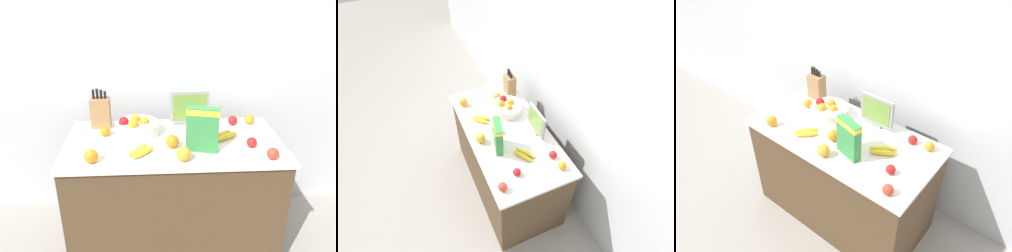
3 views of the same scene
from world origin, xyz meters
TOP-DOWN VIEW (x-y plane):
  - ground_plane at (0.00, 0.00)m, footprint 14.00×14.00m
  - wall_back at (0.00, 0.57)m, footprint 9.00×0.06m
  - counter at (0.00, 0.00)m, footprint 1.43×0.72m
  - knife_block at (-0.51, 0.26)m, footprint 0.14×0.09m
  - small_monitor at (0.13, 0.24)m, footprint 0.28×0.03m
  - cereal_box at (0.17, -0.15)m, footprint 0.21×0.11m
  - fruit_bowl at (-0.24, 0.12)m, footprint 0.30×0.30m
  - banana_bunch_left at (-0.21, -0.17)m, footprint 0.18×0.19m
  - banana_bunch_right at (0.34, 0.02)m, footprint 0.21×0.17m
  - apple_rear at (0.45, 0.23)m, footprint 0.07×0.07m
  - apple_middle at (0.57, -0.28)m, footprint 0.07×0.07m
  - apple_leftmost at (0.49, -0.12)m, footprint 0.07×0.07m
  - orange_front_right at (0.04, -0.27)m, footprint 0.09×0.09m
  - orange_mid_right at (-0.01, -0.10)m, footprint 0.08×0.08m
  - orange_by_cereal at (-0.46, 0.10)m, footprint 0.07×0.07m
  - orange_mid_left at (-0.50, -0.26)m, footprint 0.08×0.08m
  - orange_front_center at (0.58, 0.24)m, footprint 0.07×0.07m

SIDE VIEW (x-z plane):
  - ground_plane at x=0.00m, z-range 0.00..0.00m
  - counter at x=0.00m, z-range 0.00..0.88m
  - banana_bunch_right at x=0.34m, z-range 0.88..0.92m
  - banana_bunch_left at x=-0.21m, z-range 0.88..0.92m
  - apple_leftmost at x=0.49m, z-range 0.88..0.95m
  - apple_rear at x=0.45m, z-range 0.88..0.95m
  - orange_front_center at x=0.58m, z-range 0.88..0.95m
  - orange_by_cereal at x=-0.46m, z-range 0.88..0.95m
  - apple_middle at x=0.57m, z-range 0.88..0.95m
  - orange_mid_left at x=-0.50m, z-range 0.88..0.97m
  - orange_mid_right at x=-0.01m, z-range 0.88..0.97m
  - orange_front_right at x=0.04m, z-range 0.88..0.97m
  - fruit_bowl at x=-0.24m, z-range 0.86..1.00m
  - knife_block at x=-0.51m, z-range 0.83..1.16m
  - small_monitor at x=0.13m, z-range 0.89..1.15m
  - cereal_box at x=0.17m, z-range 0.90..1.18m
  - wall_back at x=0.00m, z-range 0.00..2.60m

